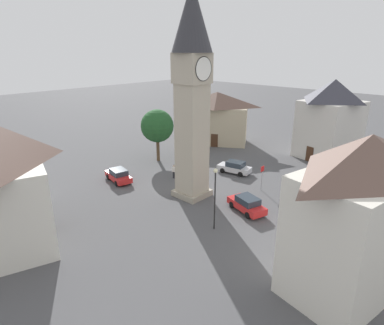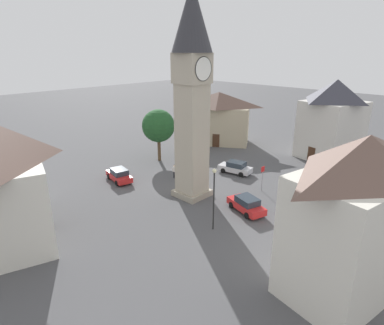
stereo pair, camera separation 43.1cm
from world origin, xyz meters
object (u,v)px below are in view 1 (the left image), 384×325
object	(u,v)px
pedestrian	(174,170)
road_sign	(262,174)
car_blue_kerb	(118,175)
tree	(157,126)
car_silver_kerb	(235,167)
building_shop_left	(217,117)
clock_tower	(192,78)
car_red_corner	(247,204)
building_hall_far	(330,119)
lamp_post	(215,190)
building_corner_back	(358,215)

from	to	relation	value
pedestrian	road_sign	distance (m)	10.45
car_blue_kerb	tree	bearing A→B (deg)	16.04
car_silver_kerb	building_shop_left	distance (m)	14.43
clock_tower	car_red_corner	size ratio (longest dim) A/B	4.67
clock_tower	tree	distance (m)	14.34
car_red_corner	building_hall_far	world-z (taller)	building_hall_far
lamp_post	road_sign	xyz separation A→B (m)	(9.88, 1.50, -1.77)
clock_tower	pedestrian	size ratio (longest dim) A/B	12.27
building_hall_far	car_red_corner	bearing A→B (deg)	-176.48
lamp_post	pedestrian	bearing A→B (deg)	62.60
lamp_post	car_blue_kerb	bearing A→B (deg)	87.84
car_red_corner	pedestrian	size ratio (longest dim) A/B	2.63
pedestrian	clock_tower	bearing A→B (deg)	-112.58
car_blue_kerb	building_corner_back	bearing A→B (deg)	-90.26
pedestrian	tree	world-z (taller)	tree
building_shop_left	building_corner_back	xyz separation A→B (m)	(-20.92, -28.23, 1.01)
pedestrian	building_hall_far	size ratio (longest dim) A/B	0.16
clock_tower	building_corner_back	bearing A→B (deg)	-100.73
car_silver_kerb	road_sign	bearing A→B (deg)	-113.05
building_shop_left	car_blue_kerb	bearing A→B (deg)	-173.70
car_blue_kerb	building_shop_left	bearing A→B (deg)	6.30
building_shop_left	road_sign	world-z (taller)	building_shop_left
road_sign	building_corner_back	bearing A→B (deg)	-127.27
building_hall_far	lamp_post	size ratio (longest dim) A/B	1.96
car_blue_kerb	car_red_corner	distance (m)	15.74
clock_tower	building_hall_far	size ratio (longest dim) A/B	1.90
car_blue_kerb	building_shop_left	xyz separation A→B (m)	(20.80, 2.29, 3.46)
tree	building_corner_back	distance (m)	29.49
building_shop_left	building_corner_back	size ratio (longest dim) A/B	1.10
tree	lamp_post	distance (m)	19.51
car_red_corner	pedestrian	distance (m)	11.27
clock_tower	road_sign	size ratio (longest dim) A/B	7.41
road_sign	clock_tower	bearing A→B (deg)	143.36
car_blue_kerb	tree	distance (m)	9.49
car_blue_kerb	car_red_corner	world-z (taller)	same
pedestrian	tree	distance (m)	8.05
pedestrian	road_sign	bearing A→B (deg)	-66.42
pedestrian	building_shop_left	xyz separation A→B (m)	(15.64, 6.29, 3.21)
car_silver_kerb	building_corner_back	bearing A→B (deg)	-123.45
tree	building_hall_far	bearing A→B (deg)	-42.55
car_blue_kerb	car_silver_kerb	bearing A→B (deg)	-35.46
clock_tower	building_shop_left	size ratio (longest dim) A/B	1.83
building_shop_left	building_hall_far	bearing A→B (deg)	-72.53
pedestrian	tree	size ratio (longest dim) A/B	0.24
car_blue_kerb	building_hall_far	bearing A→B (deg)	-28.17
clock_tower	building_hall_far	distance (m)	24.22
clock_tower	lamp_post	size ratio (longest dim) A/B	3.72
building_shop_left	lamp_post	bearing A→B (deg)	-140.97
building_hall_far	lamp_post	xyz separation A→B (m)	(-26.45, -1.17, -1.88)
building_hall_far	building_corner_back	bearing A→B (deg)	-155.10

